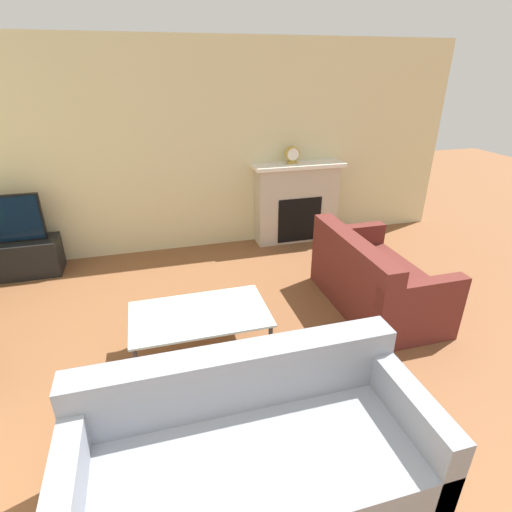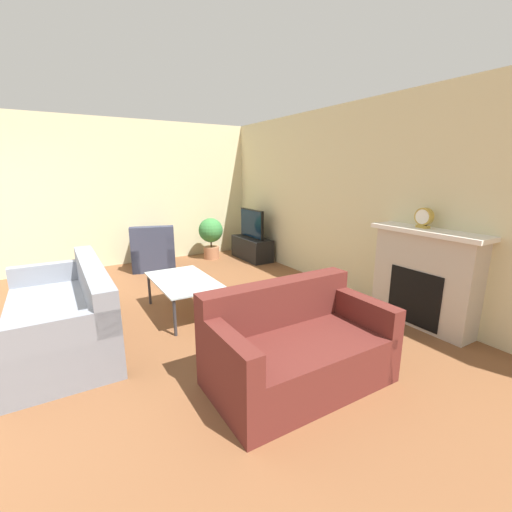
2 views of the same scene
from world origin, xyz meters
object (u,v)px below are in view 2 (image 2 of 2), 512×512
at_px(armchair_by_window, 154,252).
at_px(coffee_table, 184,283).
at_px(couch_loveseat, 296,349).
at_px(couch_sectional, 64,317).
at_px(mantel_clock, 424,217).
at_px(potted_plant, 211,234).
at_px(tv, 252,224).

bearing_deg(armchair_by_window, coffee_table, 99.87).
xyz_separation_m(couch_loveseat, armchair_by_window, (-4.21, -0.09, 0.01)).
bearing_deg(armchair_by_window, couch_sectional, 72.78).
relative_size(armchair_by_window, coffee_table, 0.87).
height_order(couch_loveseat, mantel_clock, mantel_clock).
xyz_separation_m(couch_loveseat, mantel_clock, (-0.23, 1.95, 0.97)).
bearing_deg(couch_loveseat, couch_sectional, 133.11).
distance_m(armchair_by_window, potted_plant, 1.23).
xyz_separation_m(armchair_by_window, potted_plant, (-0.10, 1.20, 0.21)).
xyz_separation_m(tv, mantel_clock, (3.60, 0.14, 0.53)).
bearing_deg(coffee_table, armchair_by_window, 174.25).
xyz_separation_m(coffee_table, potted_plant, (-2.43, 1.44, 0.10)).
distance_m(couch_loveseat, coffee_table, 1.91).
bearing_deg(coffee_table, tv, 132.49).
xyz_separation_m(couch_sectional, coffee_table, (-0.10, 1.34, 0.12)).
xyz_separation_m(couch_sectional, potted_plant, (-2.54, 2.78, 0.22)).
xyz_separation_m(tv, armchair_by_window, (-0.38, -1.90, -0.43)).
bearing_deg(potted_plant, couch_sectional, -47.61).
height_order(tv, coffee_table, tv).
distance_m(tv, armchair_by_window, 1.98).
height_order(coffee_table, mantel_clock, mantel_clock).
height_order(couch_sectional, coffee_table, couch_sectional).
height_order(tv, armchair_by_window, tv).
relative_size(couch_sectional, couch_loveseat, 1.35).
bearing_deg(mantel_clock, potted_plant, -168.45).
xyz_separation_m(couch_loveseat, potted_plant, (-4.31, 1.11, 0.22)).
relative_size(tv, couch_loveseat, 0.54).
distance_m(tv, mantel_clock, 3.64).
distance_m(couch_sectional, mantel_clock, 4.05).
height_order(tv, potted_plant, tv).
height_order(couch_sectional, potted_plant, potted_plant).
height_order(tv, couch_sectional, tv).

